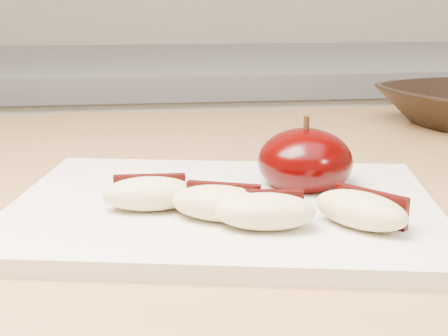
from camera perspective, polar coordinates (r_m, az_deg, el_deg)
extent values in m
cube|color=silver|center=(1.39, -1.48, -10.34)|extent=(2.40, 0.60, 0.90)
cube|color=slate|center=(1.26, -1.64, 9.32)|extent=(2.40, 0.62, 0.04)
cube|color=#A17746|center=(0.58, 5.02, -2.24)|extent=(1.64, 0.64, 0.04)
cube|color=silver|center=(0.46, 0.00, -3.75)|extent=(0.35, 0.28, 0.01)
ellipsoid|color=black|center=(0.49, 7.42, 0.58)|extent=(0.10, 0.10, 0.05)
cylinder|color=black|center=(0.49, 7.55, 4.08)|extent=(0.00, 0.00, 0.01)
ellipsoid|color=#D3BD85|center=(0.44, -6.83, -2.35)|extent=(0.07, 0.03, 0.02)
cube|color=black|center=(0.45, -6.79, -1.93)|extent=(0.05, 0.01, 0.02)
ellipsoid|color=#D3BD85|center=(0.42, -0.45, -3.23)|extent=(0.07, 0.05, 0.02)
cube|color=black|center=(0.43, -0.04, -2.77)|extent=(0.05, 0.02, 0.02)
ellipsoid|color=#D3BD85|center=(0.40, 3.80, -3.99)|extent=(0.07, 0.04, 0.02)
cube|color=black|center=(0.41, 3.72, -3.47)|extent=(0.05, 0.01, 0.02)
ellipsoid|color=#D3BD85|center=(0.41, 12.38, -3.78)|extent=(0.07, 0.07, 0.02)
cube|color=black|center=(0.42, 13.30, -3.43)|extent=(0.04, 0.04, 0.02)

